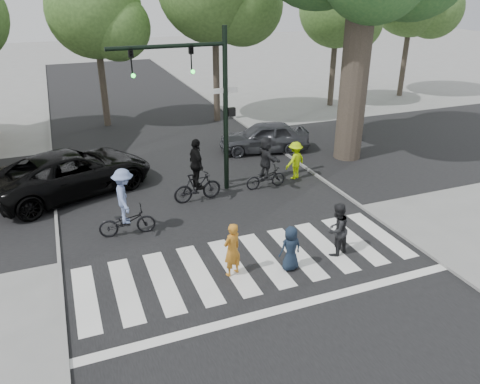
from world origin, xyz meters
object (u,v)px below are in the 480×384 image
(cyclist_right, at_px, (266,166))
(pedestrian_adult, at_px, (337,229))
(pedestrian_woman, at_px, (232,250))
(car_grey, at_px, (264,137))
(traffic_signal, at_px, (203,89))
(cyclist_left, at_px, (125,207))
(pedestrian_child, at_px, (291,248))
(cyclist_mid, at_px, (197,176))
(car_suv, at_px, (72,172))

(cyclist_right, bearing_deg, pedestrian_adult, -91.00)
(pedestrian_woman, xyz_separation_m, car_grey, (4.95, 8.96, -0.07))
(traffic_signal, distance_m, pedestrian_woman, 6.44)
(cyclist_left, bearing_deg, pedestrian_child, -42.92)
(car_grey, bearing_deg, pedestrian_adult, 2.12)
(pedestrian_woman, distance_m, pedestrian_child, 1.63)
(traffic_signal, xyz_separation_m, cyclist_mid, (-0.51, -0.66, -2.94))
(traffic_signal, bearing_deg, car_suv, 159.54)
(pedestrian_child, distance_m, cyclist_mid, 5.34)
(pedestrian_woman, xyz_separation_m, cyclist_left, (-2.30, 3.27, 0.18))
(cyclist_left, xyz_separation_m, cyclist_right, (5.57, 1.76, -0.04))
(pedestrian_child, xyz_separation_m, car_suv, (-5.24, 7.62, 0.17))
(traffic_signal, distance_m, cyclist_left, 4.97)
(traffic_signal, relative_size, cyclist_left, 2.71)
(cyclist_mid, relative_size, car_suv, 0.40)
(pedestrian_child, xyz_separation_m, car_grey, (3.36, 9.30, 0.05))
(pedestrian_child, height_order, cyclist_left, cyclist_left)
(pedestrian_adult, bearing_deg, cyclist_left, -54.06)
(pedestrian_child, xyz_separation_m, cyclist_right, (1.69, 5.38, 0.26))
(traffic_signal, distance_m, car_suv, 5.85)
(pedestrian_child, bearing_deg, cyclist_left, -45.91)
(pedestrian_adult, relative_size, cyclist_right, 0.78)
(pedestrian_child, height_order, cyclist_right, cyclist_right)
(cyclist_right, height_order, car_grey, cyclist_right)
(cyclist_mid, xyz_separation_m, cyclist_right, (2.79, 0.16, -0.04))
(pedestrian_child, bearing_deg, cyclist_right, -110.43)
(pedestrian_woman, height_order, cyclist_mid, cyclist_mid)
(traffic_signal, distance_m, car_grey, 6.12)
(pedestrian_adult, bearing_deg, cyclist_mid, -83.95)
(pedestrian_adult, height_order, cyclist_left, cyclist_left)
(cyclist_left, distance_m, car_grey, 9.21)
(cyclist_left, bearing_deg, car_grey, 38.12)
(pedestrian_woman, bearing_deg, cyclist_right, -145.20)
(cyclist_mid, distance_m, car_grey, 6.05)
(pedestrian_child, relative_size, cyclist_mid, 0.56)
(pedestrian_child, bearing_deg, pedestrian_woman, -15.08)
(cyclist_left, bearing_deg, car_suv, 108.77)
(pedestrian_child, distance_m, car_suv, 9.25)
(pedestrian_adult, bearing_deg, car_suv, -69.57)
(pedestrian_woman, bearing_deg, car_suv, -85.46)
(traffic_signal, bearing_deg, cyclist_right, -12.45)
(pedestrian_woman, distance_m, cyclist_left, 4.00)
(cyclist_right, height_order, car_suv, cyclist_right)
(pedestrian_woman, height_order, cyclist_left, cyclist_left)
(pedestrian_woman, xyz_separation_m, pedestrian_child, (1.59, -0.34, -0.12))
(cyclist_mid, bearing_deg, pedestrian_adult, -61.58)
(pedestrian_woman, distance_m, car_suv, 8.14)
(cyclist_right, xyz_separation_m, car_grey, (1.67, 3.92, -0.22))
(traffic_signal, xyz_separation_m, car_suv, (-4.66, 1.74, -3.08))
(cyclist_left, distance_m, car_suv, 4.23)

